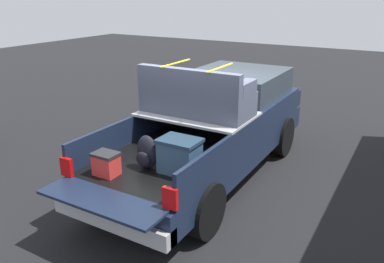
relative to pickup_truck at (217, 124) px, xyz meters
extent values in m
plane|color=black|center=(-0.37, 0.00, -0.96)|extent=(40.00, 40.00, 0.00)
cube|color=#162138|center=(-0.37, 0.00, -0.34)|extent=(5.50, 1.92, 0.45)
cube|color=black|center=(-1.57, 0.00, -0.09)|extent=(2.80, 1.80, 0.04)
cube|color=#162138|center=(-1.57, 0.93, 0.14)|extent=(2.80, 0.06, 0.50)
cube|color=#162138|center=(-1.57, -0.93, 0.14)|extent=(2.80, 0.06, 0.50)
cube|color=#162138|center=(-0.20, 0.00, 0.14)|extent=(0.06, 1.80, 0.50)
cube|color=#162138|center=(-3.24, 0.00, -0.09)|extent=(0.55, 1.80, 0.04)
cube|color=#B2B2B7|center=(-0.79, 0.00, 0.41)|extent=(1.25, 1.92, 0.04)
cube|color=#162138|center=(0.98, 0.00, 0.14)|extent=(2.30, 1.92, 0.50)
cube|color=#2D3842|center=(0.88, 0.00, 0.64)|extent=(1.94, 1.76, 0.50)
cube|color=#162138|center=(2.33, 0.00, 0.08)|extent=(0.40, 1.82, 0.38)
cube|color=#B2B2B7|center=(-3.09, 0.00, -0.44)|extent=(0.24, 1.92, 0.24)
cube|color=red|center=(-2.99, 0.88, 0.07)|extent=(0.06, 0.20, 0.28)
cube|color=red|center=(-2.99, -0.88, 0.07)|extent=(0.06, 0.20, 0.28)
cylinder|color=black|center=(1.38, 0.88, -0.54)|extent=(0.84, 0.30, 0.84)
cylinder|color=black|center=(1.38, -0.88, -0.54)|extent=(0.84, 0.30, 0.84)
cylinder|color=black|center=(-2.12, 0.88, -0.54)|extent=(0.84, 0.30, 0.84)
cylinder|color=black|center=(-2.12, -0.88, -0.54)|extent=(0.84, 0.30, 0.84)
cube|color=#335170|center=(-2.06, -0.43, 0.16)|extent=(0.40, 0.55, 0.46)
cube|color=#23394E|center=(-2.06, -0.43, 0.42)|extent=(0.44, 0.59, 0.05)
ellipsoid|color=black|center=(-2.18, 0.06, 0.19)|extent=(0.20, 0.35, 0.51)
ellipsoid|color=black|center=(-2.29, 0.06, 0.11)|extent=(0.09, 0.24, 0.23)
cube|color=red|center=(-2.67, 0.43, 0.08)|extent=(0.26, 0.34, 0.30)
cube|color=#262628|center=(-2.67, 0.43, 0.25)|extent=(0.28, 0.36, 0.04)
cube|color=#4C5166|center=(-0.79, 0.00, 0.64)|extent=(0.82, 1.89, 0.42)
cube|color=#4C5166|center=(-1.12, 0.00, 1.05)|extent=(0.16, 1.89, 0.40)
cube|color=#4C5166|center=(-0.74, 0.85, 0.96)|extent=(0.58, 0.20, 0.22)
cube|color=#4C5166|center=(-0.74, -0.84, 0.96)|extent=(0.58, 0.20, 0.22)
cube|color=yellow|center=(-0.79, 0.43, 1.26)|extent=(0.92, 0.03, 0.02)
cube|color=yellow|center=(-0.79, -0.42, 1.26)|extent=(0.92, 0.03, 0.02)
camera|label=1|loc=(-6.42, -3.19, 2.41)|focal=36.45mm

